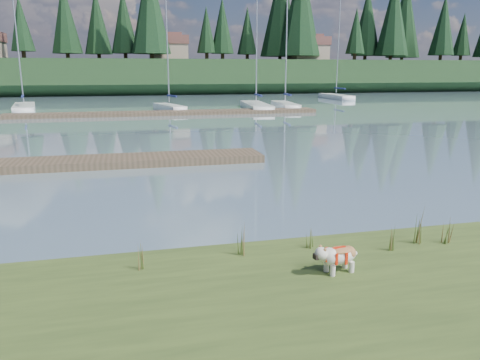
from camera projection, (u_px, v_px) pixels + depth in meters
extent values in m
plane|color=#7F9CAC|center=(144.00, 115.00, 39.08)|extent=(200.00, 200.00, 0.00)
cube|color=black|center=(133.00, 77.00, 79.16)|extent=(200.00, 20.00, 5.00)
cylinder|color=silver|center=(333.00, 270.00, 7.84)|extent=(0.09, 0.09, 0.19)
cylinder|color=silver|center=(326.00, 266.00, 8.01)|extent=(0.09, 0.09, 0.19)
cylinder|color=silver|center=(352.00, 267.00, 7.98)|extent=(0.09, 0.09, 0.19)
cylinder|color=silver|center=(345.00, 263.00, 8.15)|extent=(0.09, 0.09, 0.19)
ellipsoid|color=silver|center=(340.00, 255.00, 7.95)|extent=(0.67, 0.41, 0.30)
ellipsoid|color=#A26A3C|center=(340.00, 250.00, 7.93)|extent=(0.48, 0.36, 0.11)
ellipsoid|color=silver|center=(321.00, 254.00, 7.79)|extent=(0.25, 0.26, 0.22)
cube|color=black|center=(316.00, 257.00, 7.76)|extent=(0.08, 0.12, 0.09)
cube|color=#4C3D2C|center=(61.00, 163.00, 18.27)|extent=(16.00, 2.00, 0.30)
cube|color=#4C3D2C|center=(168.00, 113.00, 39.51)|extent=(26.00, 2.20, 0.30)
cube|color=white|center=(24.00, 108.00, 43.36)|extent=(3.02, 8.03, 0.70)
ellipsoid|color=white|center=(25.00, 105.00, 46.87)|extent=(2.03, 2.39, 0.70)
cylinder|color=silver|center=(16.00, 33.00, 41.81)|extent=(0.12, 0.12, 12.26)
cube|color=navy|center=(23.00, 96.00, 42.13)|extent=(0.70, 3.11, 0.20)
cube|color=white|center=(169.00, 108.00, 43.29)|extent=(2.68, 5.90, 0.70)
ellipsoid|color=white|center=(159.00, 106.00, 45.76)|extent=(1.60, 1.83, 0.70)
cylinder|color=silver|center=(167.00, 51.00, 42.11)|extent=(0.12, 0.12, 9.06)
cube|color=navy|center=(172.00, 96.00, 42.34)|extent=(0.76, 2.27, 0.20)
cube|color=white|center=(256.00, 107.00, 45.06)|extent=(2.80, 8.67, 0.70)
ellipsoid|color=white|center=(249.00, 104.00, 49.17)|extent=(2.09, 2.50, 0.70)
cylinder|color=silver|center=(257.00, 30.00, 43.42)|extent=(0.12, 0.12, 13.09)
cube|color=navy|center=(258.00, 95.00, 43.67)|extent=(0.55, 3.39, 0.20)
cube|color=white|center=(285.00, 106.00, 45.92)|extent=(2.25, 6.86, 0.70)
ellipsoid|color=white|center=(278.00, 104.00, 49.17)|extent=(1.66, 1.99, 0.70)
cylinder|color=silver|center=(286.00, 45.00, 44.59)|extent=(0.12, 0.12, 10.39)
cube|color=navy|center=(287.00, 94.00, 44.76)|extent=(0.49, 2.69, 0.20)
cube|color=white|center=(336.00, 97.00, 60.80)|extent=(1.80, 7.62, 0.70)
ellipsoid|color=white|center=(324.00, 96.00, 64.40)|extent=(1.68, 2.09, 0.70)
cylinder|color=silver|center=(338.00, 47.00, 59.35)|extent=(0.12, 0.12, 11.35)
cube|color=navy|center=(340.00, 88.00, 59.54)|extent=(0.23, 3.03, 0.20)
cone|color=#475B23|center=(237.00, 238.00, 8.69)|extent=(0.03, 0.03, 0.64)
cone|color=brown|center=(243.00, 242.00, 8.67)|extent=(0.03, 0.03, 0.51)
cone|color=#475B23|center=(239.00, 236.00, 8.73)|extent=(0.03, 0.03, 0.70)
cone|color=brown|center=(244.00, 243.00, 8.72)|extent=(0.03, 0.03, 0.45)
cone|color=#475B23|center=(239.00, 241.00, 8.63)|extent=(0.03, 0.03, 0.57)
cone|color=#475B23|center=(308.00, 237.00, 9.04)|extent=(0.03, 0.03, 0.43)
cone|color=brown|center=(315.00, 240.00, 9.01)|extent=(0.03, 0.03, 0.34)
cone|color=#475B23|center=(310.00, 236.00, 9.08)|extent=(0.03, 0.03, 0.47)
cone|color=brown|center=(315.00, 240.00, 9.06)|extent=(0.03, 0.03, 0.30)
cone|color=#475B23|center=(311.00, 240.00, 8.97)|extent=(0.03, 0.03, 0.39)
cone|color=#475B23|center=(415.00, 226.00, 9.27)|extent=(0.03, 0.03, 0.71)
cone|color=brown|center=(421.00, 230.00, 9.25)|extent=(0.03, 0.03, 0.57)
cone|color=#475B23|center=(416.00, 224.00, 9.30)|extent=(0.03, 0.03, 0.78)
cone|color=brown|center=(421.00, 231.00, 9.30)|extent=(0.03, 0.03, 0.50)
cone|color=#475B23|center=(418.00, 229.00, 9.21)|extent=(0.03, 0.03, 0.64)
cone|color=#475B23|center=(135.00, 255.00, 8.09)|extent=(0.03, 0.03, 0.51)
cone|color=brown|center=(142.00, 258.00, 8.06)|extent=(0.03, 0.03, 0.41)
cone|color=#475B23|center=(138.00, 252.00, 8.12)|extent=(0.03, 0.03, 0.56)
cone|color=brown|center=(143.00, 259.00, 8.11)|extent=(0.03, 0.03, 0.36)
cone|color=#475B23|center=(136.00, 258.00, 8.02)|extent=(0.03, 0.03, 0.46)
cone|color=#475B23|center=(389.00, 239.00, 8.88)|extent=(0.03, 0.03, 0.48)
cone|color=brown|center=(396.00, 242.00, 8.85)|extent=(0.03, 0.03, 0.38)
cone|color=#475B23|center=(391.00, 237.00, 8.91)|extent=(0.03, 0.03, 0.52)
cone|color=brown|center=(396.00, 243.00, 8.90)|extent=(0.03, 0.03, 0.33)
cone|color=#475B23|center=(392.00, 242.00, 8.81)|extent=(0.03, 0.03, 0.43)
cone|color=#475B23|center=(445.00, 227.00, 9.32)|extent=(0.03, 0.03, 0.63)
cone|color=brown|center=(452.00, 231.00, 9.29)|extent=(0.03, 0.03, 0.50)
cone|color=#475B23|center=(447.00, 225.00, 9.35)|extent=(0.03, 0.03, 0.69)
cone|color=brown|center=(452.00, 232.00, 9.34)|extent=(0.03, 0.03, 0.44)
cone|color=#475B23|center=(448.00, 230.00, 9.25)|extent=(0.03, 0.03, 0.57)
cube|color=#33281C|center=(209.00, 261.00, 9.19)|extent=(60.00, 0.50, 0.14)
cylinder|color=#382619|center=(68.00, 56.00, 75.13)|extent=(0.60, 0.60, 1.80)
cone|color=black|center=(65.00, 17.00, 73.79)|extent=(4.84, 4.84, 11.00)
cylinder|color=#382619|center=(152.00, 55.00, 72.45)|extent=(0.60, 0.60, 1.80)
cone|color=black|center=(150.00, 6.00, 70.79)|extent=(6.16, 6.16, 14.00)
cylinder|color=#382619|center=(223.00, 56.00, 78.99)|extent=(0.60, 0.60, 1.80)
cone|color=black|center=(222.00, 26.00, 77.85)|extent=(3.96, 3.96, 9.00)
cylinder|color=#382619|center=(299.00, 57.00, 80.09)|extent=(0.60, 0.60, 1.80)
cone|color=black|center=(301.00, 7.00, 78.23)|extent=(7.04, 7.04, 16.00)
cylinder|color=#382619|center=(365.00, 57.00, 86.15)|extent=(0.60, 0.60, 1.80)
cone|color=black|center=(367.00, 22.00, 84.70)|extent=(5.28, 5.28, 12.00)
cylinder|color=#382619|center=(440.00, 57.00, 85.36)|extent=(0.60, 0.60, 1.80)
cone|color=black|center=(443.00, 25.00, 84.06)|extent=(4.62, 4.62, 10.50)
cube|color=gray|center=(168.00, 53.00, 77.75)|extent=(6.00, 5.00, 2.80)
cube|color=brown|center=(168.00, 40.00, 77.27)|extent=(6.30, 5.30, 1.40)
cube|color=brown|center=(168.00, 35.00, 77.09)|extent=(4.20, 3.60, 0.70)
cube|color=gray|center=(308.00, 54.00, 81.38)|extent=(6.00, 5.00, 2.80)
cube|color=brown|center=(308.00, 41.00, 80.90)|extent=(6.30, 5.30, 1.40)
cube|color=brown|center=(309.00, 36.00, 80.71)|extent=(4.20, 3.60, 0.70)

